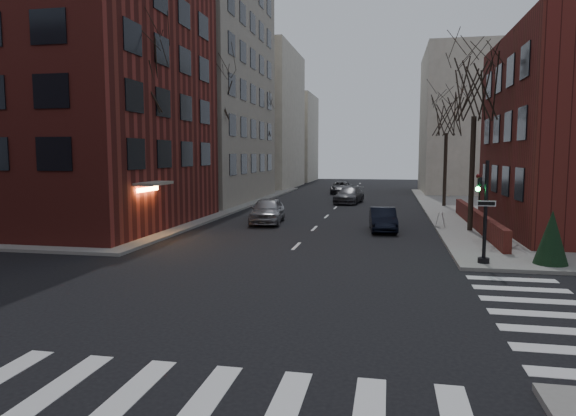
% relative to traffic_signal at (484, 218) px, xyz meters
% --- Properties ---
extents(ground, '(160.00, 160.00, 0.00)m').
position_rel_traffic_signal_xyz_m(ground, '(-7.94, -8.99, -1.91)').
color(ground, black).
rests_on(ground, ground).
extents(sidewalk_far_left, '(44.00, 44.00, 0.15)m').
position_rel_traffic_signal_xyz_m(sidewalk_far_left, '(-36.94, 21.01, -1.83)').
color(sidewalk_far_left, gray).
rests_on(sidewalk_far_left, ground).
extents(building_left_brick, '(15.00, 15.00, 18.00)m').
position_rel_traffic_signal_xyz_m(building_left_brick, '(-23.44, 7.51, 7.09)').
color(building_left_brick, maroon).
rests_on(building_left_brick, ground).
extents(building_left_tan, '(18.00, 18.00, 28.00)m').
position_rel_traffic_signal_xyz_m(building_left_tan, '(-24.94, 25.01, 12.09)').
color(building_left_tan, gray).
rests_on(building_left_tan, ground).
extents(low_wall_right, '(0.35, 16.00, 1.00)m').
position_rel_traffic_signal_xyz_m(low_wall_right, '(1.36, 10.01, -1.26)').
color(low_wall_right, '#571C19').
rests_on(low_wall_right, sidewalk_far_right).
extents(building_distant_la, '(14.00, 16.00, 18.00)m').
position_rel_traffic_signal_xyz_m(building_distant_la, '(-22.94, 46.01, 7.09)').
color(building_distant_la, beige).
rests_on(building_distant_la, ground).
extents(building_distant_ra, '(14.00, 14.00, 16.00)m').
position_rel_traffic_signal_xyz_m(building_distant_ra, '(7.06, 41.01, 6.09)').
color(building_distant_ra, beige).
rests_on(building_distant_ra, ground).
extents(building_distant_lb, '(10.00, 12.00, 14.00)m').
position_rel_traffic_signal_xyz_m(building_distant_lb, '(-20.94, 63.01, 5.09)').
color(building_distant_lb, beige).
rests_on(building_distant_lb, ground).
extents(traffic_signal, '(0.76, 0.44, 4.00)m').
position_rel_traffic_signal_xyz_m(traffic_signal, '(0.00, 0.00, 0.00)').
color(traffic_signal, black).
rests_on(traffic_signal, sidewalk_far_right).
extents(tree_left_a, '(4.18, 4.18, 10.26)m').
position_rel_traffic_signal_xyz_m(tree_left_a, '(-16.74, 5.01, 6.56)').
color(tree_left_a, '#2D231C').
rests_on(tree_left_a, sidewalk_far_left).
extents(tree_left_b, '(4.40, 4.40, 10.80)m').
position_rel_traffic_signal_xyz_m(tree_left_b, '(-16.74, 17.01, 7.00)').
color(tree_left_b, '#2D231C').
rests_on(tree_left_b, sidewalk_far_left).
extents(tree_left_c, '(3.96, 3.96, 9.72)m').
position_rel_traffic_signal_xyz_m(tree_left_c, '(-16.74, 31.01, 6.12)').
color(tree_left_c, '#2D231C').
rests_on(tree_left_c, sidewalk_far_left).
extents(tree_right_a, '(3.96, 3.96, 9.72)m').
position_rel_traffic_signal_xyz_m(tree_right_a, '(0.86, 9.01, 6.12)').
color(tree_right_a, '#2D231C').
rests_on(tree_right_a, sidewalk_far_right).
extents(tree_right_b, '(3.74, 3.74, 9.18)m').
position_rel_traffic_signal_xyz_m(tree_right_b, '(0.86, 23.01, 5.68)').
color(tree_right_b, '#2D231C').
rests_on(tree_right_b, sidewalk_far_right).
extents(streetlamp_near, '(0.36, 0.36, 6.28)m').
position_rel_traffic_signal_xyz_m(streetlamp_near, '(-16.14, 13.01, 2.33)').
color(streetlamp_near, black).
rests_on(streetlamp_near, sidewalk_far_left).
extents(streetlamp_far, '(0.36, 0.36, 6.28)m').
position_rel_traffic_signal_xyz_m(streetlamp_far, '(-16.14, 33.01, 2.33)').
color(streetlamp_far, black).
rests_on(streetlamp_far, sidewalk_far_left).
extents(parked_sedan, '(1.74, 4.15, 1.33)m').
position_rel_traffic_signal_xyz_m(parked_sedan, '(-3.94, 8.79, -1.24)').
color(parked_sedan, black).
rests_on(parked_sedan, ground).
extents(car_lane_silver, '(2.40, 4.96, 1.63)m').
position_rel_traffic_signal_xyz_m(car_lane_silver, '(-11.22, 10.79, -1.09)').
color(car_lane_silver, '#97979C').
rests_on(car_lane_silver, ground).
extents(car_lane_gray, '(2.73, 5.29, 1.47)m').
position_rel_traffic_signal_xyz_m(car_lane_gray, '(-7.14, 25.18, -1.17)').
color(car_lane_gray, '#403F44').
rests_on(car_lane_gray, ground).
extents(car_lane_far, '(2.33, 4.90, 1.35)m').
position_rel_traffic_signal_xyz_m(car_lane_far, '(-8.85, 36.46, -1.23)').
color(car_lane_far, '#3B3A3F').
rests_on(car_lane_far, ground).
extents(sandwich_board, '(0.46, 0.58, 0.85)m').
position_rel_traffic_signal_xyz_m(sandwich_board, '(-0.64, 10.11, -1.33)').
color(sandwich_board, silver).
rests_on(sandwich_board, sidewalk_far_right).
extents(evergreen_shrub, '(1.61, 1.61, 2.11)m').
position_rel_traffic_signal_xyz_m(evergreen_shrub, '(2.56, 0.27, -0.70)').
color(evergreen_shrub, black).
rests_on(evergreen_shrub, sidewalk_far_right).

